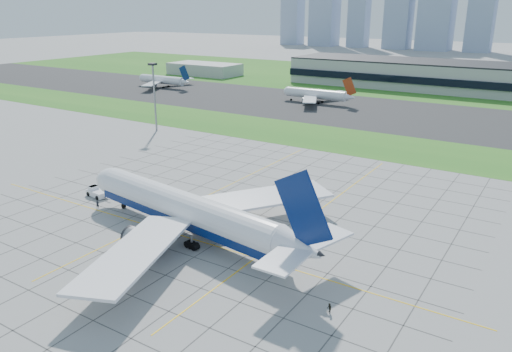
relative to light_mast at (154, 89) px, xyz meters
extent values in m
plane|color=gray|center=(70.00, -65.00, -16.18)|extent=(1400.00, 1400.00, 0.00)
cube|color=#27681D|center=(70.00, 25.00, -16.16)|extent=(700.00, 35.00, 0.04)
cube|color=#383838|center=(70.00, 80.00, -16.15)|extent=(700.00, 75.00, 0.04)
cube|color=#27681D|center=(70.00, 190.00, -16.16)|extent=(700.00, 145.00, 0.04)
cube|color=#474744|center=(22.00, -55.00, -16.17)|extent=(0.18, 130.00, 0.02)
cube|color=#474744|center=(30.00, -55.00, -16.17)|extent=(0.18, 130.00, 0.02)
cube|color=#474744|center=(38.00, -55.00, -16.17)|extent=(0.18, 130.00, 0.02)
cube|color=#474744|center=(46.00, -55.00, -16.17)|extent=(0.18, 130.00, 0.02)
cube|color=#474744|center=(54.00, -55.00, -16.17)|extent=(0.18, 130.00, 0.02)
cube|color=#474744|center=(62.00, -55.00, -16.17)|extent=(0.18, 130.00, 0.02)
cube|color=#474744|center=(70.00, -55.00, -16.17)|extent=(0.18, 130.00, 0.02)
cube|color=#474744|center=(78.00, -55.00, -16.17)|extent=(0.18, 130.00, 0.02)
cube|color=#474744|center=(86.00, -55.00, -16.17)|extent=(0.18, 130.00, 0.02)
cube|color=#474744|center=(94.00, -55.00, -16.17)|extent=(0.18, 130.00, 0.02)
cube|color=#474744|center=(102.00, -55.00, -16.17)|extent=(0.18, 130.00, 0.02)
cube|color=#474744|center=(110.00, -55.00, -16.17)|extent=(0.18, 130.00, 0.02)
cube|color=#474744|center=(118.00, -55.00, -16.17)|extent=(0.18, 130.00, 0.02)
cube|color=#474744|center=(70.00, -105.00, -16.17)|extent=(110.00, 0.18, 0.02)
cube|color=#474744|center=(70.00, -97.00, -16.17)|extent=(110.00, 0.18, 0.02)
cube|color=#474744|center=(70.00, -89.00, -16.17)|extent=(110.00, 0.18, 0.02)
cube|color=#474744|center=(70.00, -81.00, -16.17)|extent=(110.00, 0.18, 0.02)
cube|color=#474744|center=(70.00, -73.00, -16.17)|extent=(110.00, 0.18, 0.02)
cube|color=#474744|center=(70.00, -65.00, -16.17)|extent=(110.00, 0.18, 0.02)
cube|color=#474744|center=(70.00, -57.00, -16.17)|extent=(110.00, 0.18, 0.02)
cube|color=#474744|center=(70.00, -49.00, -16.17)|extent=(110.00, 0.18, 0.02)
cube|color=#474744|center=(70.00, -41.00, -16.17)|extent=(110.00, 0.18, 0.02)
cube|color=#474744|center=(70.00, -33.00, -16.17)|extent=(110.00, 0.18, 0.02)
cube|color=#474744|center=(70.00, -25.00, -16.17)|extent=(110.00, 0.18, 0.02)
cube|color=#474744|center=(70.00, -17.00, -16.17)|extent=(110.00, 0.18, 0.02)
cube|color=#474744|center=(70.00, -9.00, -16.17)|extent=(110.00, 0.18, 0.02)
cube|color=#474744|center=(70.00, -1.00, -16.17)|extent=(110.00, 0.18, 0.02)
cube|color=yellow|center=(70.00, -67.00, -16.16)|extent=(120.00, 0.25, 0.03)
cube|color=yellow|center=(60.00, -45.00, -16.16)|extent=(0.25, 100.00, 0.03)
cube|color=yellow|center=(88.00, -45.00, -16.16)|extent=(0.25, 100.00, 0.03)
cube|color=#B7B7B2|center=(-90.00, 145.00, -12.18)|extent=(50.00, 25.00, 8.00)
cylinder|color=gray|center=(0.00, 0.00, -3.68)|extent=(0.70, 0.70, 25.00)
cube|color=black|center=(0.00, 0.00, 9.02)|extent=(2.50, 2.50, 0.80)
cube|color=#92A3C0|center=(-188.00, 455.00, 17.82)|extent=(24.00, 21.60, 68.00)
cube|color=#92A3C0|center=(-98.00, 455.00, 31.32)|extent=(22.00, 19.80, 95.00)
cube|color=#92A3C0|center=(-8.00, 455.00, 20.82)|extent=(35.00, 31.50, 74.00)
cylinder|color=white|center=(70.44, -66.11, -10.12)|extent=(50.20, 13.62, 6.49)
cube|color=#081D56|center=(70.44, -66.11, -12.18)|extent=(50.14, 13.20, 1.73)
ellipsoid|color=white|center=(45.81, -62.51, -10.12)|extent=(11.22, 7.93, 6.49)
cube|color=black|center=(43.45, -62.17, -9.58)|extent=(2.86, 3.77, 0.65)
cone|color=white|center=(98.82, -70.26, -9.80)|extent=(9.46, 7.36, 6.17)
cube|color=#081D56|center=(99.36, -70.34, -2.54)|extent=(11.76, 2.24, 13.82)
cube|color=white|center=(79.37, -49.92, -11.20)|extent=(25.14, 30.53, 1.05)
cube|color=white|center=(74.36, -84.19, -11.20)|extent=(18.50, 31.84, 1.05)
cylinder|color=slate|center=(72.09, -54.87, -13.37)|extent=(7.56, 5.09, 4.11)
cylinder|color=slate|center=(68.80, -77.36, -13.37)|extent=(7.56, 5.09, 4.11)
cylinder|color=gray|center=(48.49, -62.91, -14.77)|extent=(0.44, 0.44, 2.81)
cylinder|color=black|center=(48.49, -62.91, -15.59)|extent=(1.26, 0.71, 1.19)
cylinder|color=black|center=(76.30, -63.47, -15.48)|extent=(1.58, 1.49, 1.41)
cylinder|color=black|center=(75.30, -70.32, -15.48)|extent=(1.58, 1.49, 1.41)
cube|color=white|center=(37.16, -60.89, -15.27)|extent=(6.39, 3.67, 1.41)
cube|color=white|center=(35.56, -60.66, -14.27)|extent=(2.11, 2.46, 1.11)
cube|color=black|center=(35.56, -60.66, -14.07)|extent=(1.89, 2.23, 0.71)
cube|color=gray|center=(41.44, -61.52, -15.58)|extent=(3.02, 0.62, 0.18)
cylinder|color=black|center=(35.35, -59.31, -15.63)|extent=(1.17, 0.66, 1.11)
cylinder|color=black|center=(34.97, -61.90, -15.63)|extent=(1.17, 0.66, 1.11)
cylinder|color=black|center=(39.34, -59.89, -15.63)|extent=(1.17, 0.66, 1.11)
cylinder|color=black|center=(38.96, -62.48, -15.63)|extent=(1.17, 0.66, 1.11)
imported|color=black|center=(43.21, -66.07, -15.22)|extent=(0.84, 0.80, 1.92)
imported|color=black|center=(107.32, -76.06, -15.32)|extent=(1.02, 1.06, 1.73)
cylinder|color=white|center=(-74.29, 84.30, -11.68)|extent=(31.10, 4.80, 4.80)
cube|color=navy|center=(-57.01, 84.30, -6.68)|extent=(7.46, 0.40, 9.15)
cube|color=white|center=(-72.13, 95.30, -12.48)|extent=(13.89, 20.66, 0.40)
cube|color=white|center=(-72.13, 73.30, -12.48)|extent=(13.89, 20.66, 0.40)
cylinder|color=black|center=(-71.70, 86.50, -15.68)|extent=(1.00, 1.00, 1.00)
cylinder|color=black|center=(-71.70, 82.10, -15.68)|extent=(1.00, 1.00, 1.00)
cylinder|color=white|center=(25.79, 86.41, -11.68)|extent=(31.27, 4.80, 4.80)
cube|color=#983011|center=(43.17, 86.41, -6.68)|extent=(7.46, 0.40, 9.15)
cube|color=white|center=(27.96, 97.41, -12.48)|extent=(13.89, 20.66, 0.40)
cube|color=white|center=(27.96, 75.41, -12.48)|extent=(13.89, 20.66, 0.40)
cylinder|color=black|center=(28.40, 88.61, -15.68)|extent=(1.00, 1.00, 1.00)
cylinder|color=black|center=(28.40, 84.21, -15.68)|extent=(1.00, 1.00, 1.00)
camera|label=1|loc=(133.41, -138.14, 28.64)|focal=35.00mm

